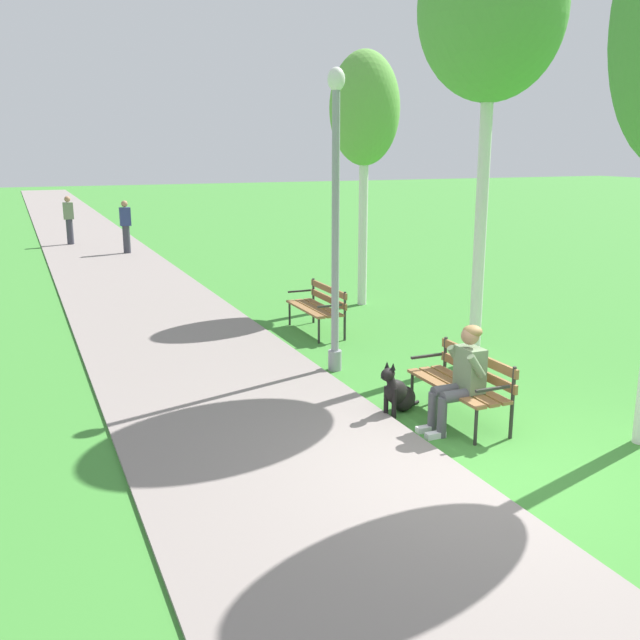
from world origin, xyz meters
name	(u,v)px	position (x,y,z in m)	size (l,w,h in m)	color
ground_plane	(488,473)	(0.00, 0.00, 0.00)	(120.00, 120.00, 0.00)	#3D8433
paved_path	(80,231)	(-1.81, 24.00, 0.02)	(3.21, 60.00, 0.04)	gray
park_bench_near	(464,380)	(0.58, 1.32, 0.51)	(0.55, 1.50, 0.85)	olive
park_bench_mid	(319,304)	(0.65, 5.89, 0.51)	(0.55, 1.50, 0.85)	olive
person_seated_on_near_bench	(462,374)	(0.37, 1.07, 0.68)	(0.74, 0.49, 1.25)	#4C4C51
dog_black	(399,393)	(-0.02, 1.83, 0.26)	(0.78, 0.48, 0.71)	black
lamp_post_near	(336,221)	(-0.01, 3.75, 2.21)	(0.24, 0.24, 4.28)	gray
birch_tree_second	(492,10)	(2.10, 3.24, 5.05)	(2.06, 2.03, 6.34)	silver
birch_tree_third	(365,111)	(2.41, 7.68, 3.91)	(1.41, 1.37, 5.09)	silver
pedestrian_distant	(126,227)	(-1.03, 17.06, 0.84)	(0.32, 0.22, 1.65)	#383842
pedestrian_further_distant	(69,220)	(-2.47, 19.92, 0.84)	(0.32, 0.22, 1.65)	#383842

